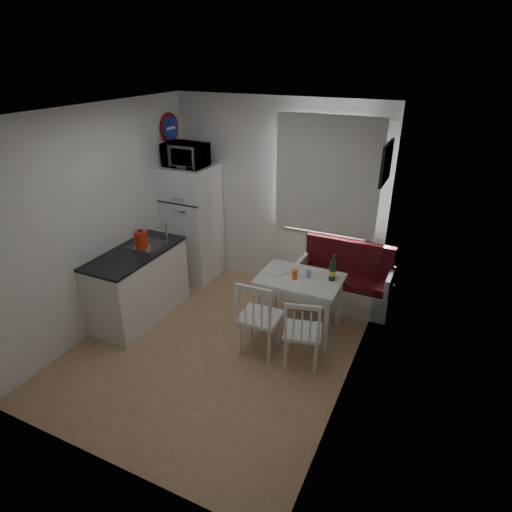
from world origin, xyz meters
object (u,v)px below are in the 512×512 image
Objects in this scene: kitchen_counter at (139,284)px; microwave at (185,155)px; bench at (344,285)px; chair_right at (300,327)px; kettle at (141,240)px; dining_table at (300,284)px; chair_left at (256,311)px; fridge at (192,223)px; wine_bottle at (333,268)px.

kitchen_counter is 1.82m from microwave.
chair_right is at bearing -93.89° from bench.
chair_right is (2.18, -0.10, 0.06)m from kitchen_counter.
microwave reaches higher than kettle.
chair_right is (-0.10, -1.45, 0.23)m from bench.
chair_right is at bearing -69.49° from dining_table.
chair_left reaches higher than chair_right.
dining_table is 1.69× the size of microwave.
chair_right is (0.25, -0.66, -0.12)m from dining_table.
dining_table is 0.57× the size of fridge.
kettle is (0.05, 0.09, 0.57)m from kitchen_counter.
bench is at bearing 65.32° from chair_left.
microwave is at bearing 166.73° from wine_bottle.
dining_table is 3.73× the size of kettle.
chair_right is at bearing -30.80° from microwave.
chair_right is 0.83× the size of microwave.
dining_table is 0.71m from chair_left.
bench is 2.47× the size of chair_left.
kettle is 2.31m from wine_bottle.
kettle is (-2.23, -1.26, 0.74)m from bench.
wine_bottle is at bearing 15.59° from dining_table.
kitchen_counter reaches higher than chair_right.
chair_right is 2.20m from kettle.
chair_left is 0.88× the size of microwave.
microwave is 2.52m from wine_bottle.
microwave is at bearing 89.06° from kitchen_counter.
wine_bottle reaches higher than chair_left.
microwave is at bearing 161.31° from dining_table.
microwave is (0.00, -0.05, 0.99)m from fridge.
kettle is at bearing -88.51° from fridge.
kettle is 0.80× the size of wine_bottle.
wine_bottle is (0.35, 0.10, 0.24)m from dining_table.
chair_right is 1.83× the size of kettle.
wine_bottle reaches higher than bench.
bench is (2.28, 1.35, -0.17)m from kitchen_counter.
fridge is at bearing 165.53° from wine_bottle.
fridge reaches higher than chair_left.
bench is 1.28× the size of dining_table.
chair_right is 1.47× the size of wine_bottle.
kitchen_counter reaches higher than wine_bottle.
kitchen_counter is 2.19m from chair_right.
kitchen_counter is 2.67× the size of chair_left.
kitchen_counter is at bearing -90.94° from microwave.
kitchen_counter is at bearing -149.34° from bench.
dining_table is at bearing 16.16° from kitchen_counter.
microwave is (-2.26, -0.16, 1.54)m from bench.
microwave is at bearing 139.68° from chair_left.
dining_table is (1.93, 0.56, 0.18)m from kitchen_counter.
bench is 1.47m from chair_right.
kitchen_counter is at bearing -164.20° from dining_table.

